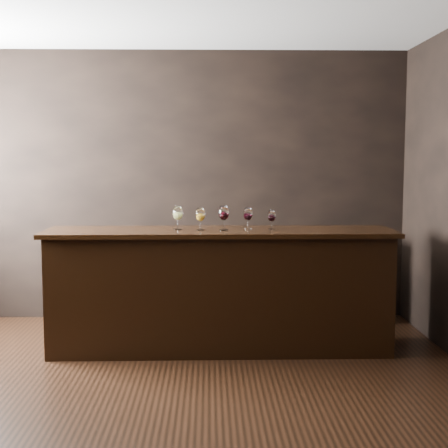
{
  "coord_description": "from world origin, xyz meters",
  "views": [
    {
      "loc": [
        0.44,
        -4.31,
        1.68
      ],
      "look_at": [
        0.57,
        1.09,
        1.12
      ],
      "focal_mm": 50.0,
      "sensor_mm": 36.0,
      "label": 1
    }
  ],
  "objects_px": {
    "glass_white": "(178,214)",
    "glass_red_a": "(224,214)",
    "glass_red_c": "(272,216)",
    "glass_red_b": "(248,215)",
    "back_bar_shelf": "(227,277)",
    "bar_counter": "(220,292)",
    "glass_amber": "(200,215)"
  },
  "relations": [
    {
      "from": "bar_counter",
      "to": "glass_red_b",
      "type": "distance_m",
      "value": 0.73
    },
    {
      "from": "glass_red_c",
      "to": "glass_red_b",
      "type": "bearing_deg",
      "value": -177.85
    },
    {
      "from": "glass_red_a",
      "to": "glass_red_b",
      "type": "relative_size",
      "value": 1.11
    },
    {
      "from": "bar_counter",
      "to": "glass_amber",
      "type": "distance_m",
      "value": 0.7
    },
    {
      "from": "glass_white",
      "to": "glass_red_c",
      "type": "xyz_separation_m",
      "value": [
        0.82,
        0.0,
        -0.03
      ]
    },
    {
      "from": "glass_amber",
      "to": "glass_red_a",
      "type": "bearing_deg",
      "value": -4.55
    },
    {
      "from": "glass_red_a",
      "to": "bar_counter",
      "type": "bearing_deg",
      "value": 135.79
    },
    {
      "from": "glass_white",
      "to": "glass_red_c",
      "type": "relative_size",
      "value": 1.23
    },
    {
      "from": "back_bar_shelf",
      "to": "glass_red_c",
      "type": "bearing_deg",
      "value": -68.16
    },
    {
      "from": "back_bar_shelf",
      "to": "glass_white",
      "type": "relative_size",
      "value": 12.68
    },
    {
      "from": "back_bar_shelf",
      "to": "glass_red_a",
      "type": "xyz_separation_m",
      "value": [
        -0.06,
        -0.98,
        0.74
      ]
    },
    {
      "from": "glass_red_b",
      "to": "glass_red_c",
      "type": "xyz_separation_m",
      "value": [
        0.21,
        0.01,
        -0.02
      ]
    },
    {
      "from": "glass_red_c",
      "to": "glass_white",
      "type": "bearing_deg",
      "value": -179.98
    },
    {
      "from": "bar_counter",
      "to": "back_bar_shelf",
      "type": "xyz_separation_m",
      "value": [
        0.09,
        0.94,
        -0.04
      ]
    },
    {
      "from": "bar_counter",
      "to": "glass_amber",
      "type": "bearing_deg",
      "value": -174.23
    },
    {
      "from": "glass_amber",
      "to": "glass_red_c",
      "type": "distance_m",
      "value": 0.63
    },
    {
      "from": "glass_amber",
      "to": "bar_counter",
      "type": "bearing_deg",
      "value": 5.82
    },
    {
      "from": "glass_white",
      "to": "bar_counter",
      "type": "bearing_deg",
      "value": -5.13
    },
    {
      "from": "bar_counter",
      "to": "glass_red_c",
      "type": "xyz_separation_m",
      "value": [
        0.46,
        0.03,
        0.67
      ]
    },
    {
      "from": "bar_counter",
      "to": "glass_amber",
      "type": "xyz_separation_m",
      "value": [
        -0.17,
        -0.02,
        0.68
      ]
    },
    {
      "from": "glass_red_a",
      "to": "glass_red_b",
      "type": "xyz_separation_m",
      "value": [
        0.21,
        0.06,
        -0.01
      ]
    },
    {
      "from": "glass_white",
      "to": "glass_red_a",
      "type": "relative_size",
      "value": 0.97
    },
    {
      "from": "back_bar_shelf",
      "to": "glass_red_b",
      "type": "xyz_separation_m",
      "value": [
        0.16,
        -0.92,
        0.72
      ]
    },
    {
      "from": "back_bar_shelf",
      "to": "glass_red_c",
      "type": "distance_m",
      "value": 1.21
    },
    {
      "from": "bar_counter",
      "to": "glass_red_a",
      "type": "relative_size",
      "value": 13.71
    },
    {
      "from": "glass_amber",
      "to": "glass_red_a",
      "type": "height_order",
      "value": "glass_red_a"
    },
    {
      "from": "glass_red_b",
      "to": "glass_white",
      "type": "bearing_deg",
      "value": 179.3
    },
    {
      "from": "glass_red_a",
      "to": "glass_red_c",
      "type": "xyz_separation_m",
      "value": [
        0.42,
        0.07,
        -0.03
      ]
    },
    {
      "from": "back_bar_shelf",
      "to": "glass_red_a",
      "type": "distance_m",
      "value": 1.22
    },
    {
      "from": "back_bar_shelf",
      "to": "bar_counter",
      "type": "bearing_deg",
      "value": -95.51
    },
    {
      "from": "glass_red_b",
      "to": "glass_red_c",
      "type": "distance_m",
      "value": 0.21
    },
    {
      "from": "bar_counter",
      "to": "glass_red_a",
      "type": "bearing_deg",
      "value": -44.25
    }
  ]
}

